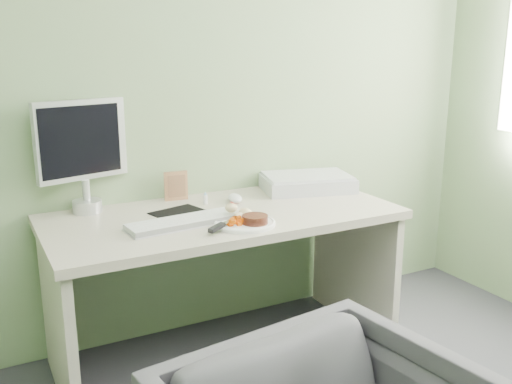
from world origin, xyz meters
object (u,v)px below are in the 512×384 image
desk (224,250)px  scanner (307,183)px  plate (245,223)px  monitor (82,150)px

desk → scanner: 0.64m
plate → monitor: monitor is taller
desk → scanner: scanner is taller
scanner → monitor: (-1.12, 0.13, 0.25)m
plate → monitor: 0.82m
plate → scanner: (0.57, 0.40, 0.03)m
desk → scanner: bearing=17.7°
desk → monitor: (-0.55, 0.31, 0.47)m
plate → scanner: bearing=35.0°
desk → plate: bearing=-88.7°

